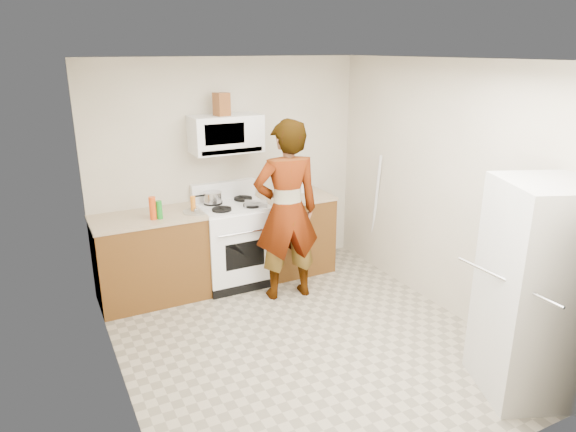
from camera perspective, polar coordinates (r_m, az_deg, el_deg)
floor at (r=4.91m, az=1.77°, el=-13.63°), size 3.60×3.60×0.00m
back_wall at (r=5.95m, az=-6.46°, el=5.11°), size 3.20×0.02×2.50m
right_wall at (r=5.30m, az=17.17°, el=2.78°), size 0.02×3.60×2.50m
cabinet_left at (r=5.65m, az=-15.00°, el=-4.69°), size 1.12×0.62×0.90m
counter_left at (r=5.49m, az=-15.39°, el=-0.18°), size 1.14×0.64×0.03m
cabinet_right at (r=6.18m, az=0.70°, el=-2.01°), size 0.80×0.62×0.90m
counter_right at (r=6.04m, az=0.72°, el=2.15°), size 0.82×0.64×0.03m
gas_range at (r=5.86m, az=-6.03°, el=-2.90°), size 0.76×0.65×1.13m
microwave at (r=5.66m, az=-6.92°, el=9.07°), size 0.76×0.38×0.40m
person at (r=5.35m, az=-0.15°, el=0.55°), size 0.76×0.56×1.93m
fridge at (r=4.31m, az=26.05°, el=-7.55°), size 0.91×0.91×1.70m
kettle at (r=6.17m, az=1.45°, el=3.45°), size 0.15×0.15×0.16m
jug at (r=5.57m, az=-7.40°, el=12.22°), size 0.17×0.17×0.24m
saucepan at (r=5.75m, az=-8.39°, el=2.07°), size 0.24×0.24×0.11m
tray at (r=5.64m, az=-3.58°, el=1.36°), size 0.29×0.25×0.05m
bottle_spray at (r=5.33m, az=-14.80°, el=0.85°), size 0.08×0.08×0.23m
bottle_hot_sauce at (r=5.52m, az=-10.51°, el=1.36°), size 0.05×0.05×0.16m
bottle_green_cap at (r=5.34m, az=-14.10°, el=0.67°), size 0.08×0.08×0.19m
pot_lid at (r=5.49m, az=-10.20°, el=0.48°), size 0.33×0.33×0.01m
broom at (r=6.28m, az=9.64°, el=0.59°), size 0.15×0.30×1.41m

